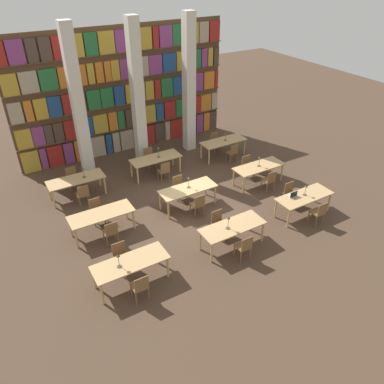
# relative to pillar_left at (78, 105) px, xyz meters

# --- Properties ---
(ground_plane) EXTENTS (40.00, 40.00, 0.00)m
(ground_plane) POSITION_rel_pillar_left_xyz_m (2.45, -4.14, -3.00)
(ground_plane) COLOR #4C3828
(bookshelf_bank) EXTENTS (9.84, 0.35, 5.50)m
(bookshelf_bank) POSITION_rel_pillar_left_xyz_m (2.46, 1.40, -0.36)
(bookshelf_bank) COLOR brown
(bookshelf_bank) RESTS_ON ground_plane
(pillar_left) EXTENTS (0.45, 0.45, 6.00)m
(pillar_left) POSITION_rel_pillar_left_xyz_m (0.00, 0.00, 0.00)
(pillar_left) COLOR silver
(pillar_left) RESTS_ON ground_plane
(pillar_center) EXTENTS (0.45, 0.45, 6.00)m
(pillar_center) POSITION_rel_pillar_left_xyz_m (2.45, 0.00, 0.00)
(pillar_center) COLOR silver
(pillar_center) RESTS_ON ground_plane
(pillar_right) EXTENTS (0.45, 0.45, 6.00)m
(pillar_right) POSITION_rel_pillar_left_xyz_m (4.90, 0.00, 0.00)
(pillar_right) COLOR silver
(pillar_right) RESTS_ON ground_plane
(reading_table_0) EXTENTS (2.10, 0.81, 0.77)m
(reading_table_0) POSITION_rel_pillar_left_xyz_m (-0.87, -6.71, -2.31)
(reading_table_0) COLOR tan
(reading_table_0) RESTS_ON ground_plane
(chair_0) EXTENTS (0.42, 0.40, 0.88)m
(chair_0) POSITION_rel_pillar_left_xyz_m (-0.91, -7.40, -2.52)
(chair_0) COLOR brown
(chair_0) RESTS_ON ground_plane
(chair_1) EXTENTS (0.42, 0.40, 0.88)m
(chair_1) POSITION_rel_pillar_left_xyz_m (-0.91, -6.01, -2.52)
(chair_1) COLOR brown
(chair_1) RESTS_ON ground_plane
(desk_lamp_0) EXTENTS (0.14, 0.14, 0.44)m
(desk_lamp_0) POSITION_rel_pillar_left_xyz_m (-1.19, -6.73, -1.93)
(desk_lamp_0) COLOR brown
(desk_lamp_0) RESTS_ON reading_table_0
(reading_table_1) EXTENTS (2.10, 0.81, 0.77)m
(reading_table_1) POSITION_rel_pillar_left_xyz_m (2.48, -6.83, -2.31)
(reading_table_1) COLOR tan
(reading_table_1) RESTS_ON ground_plane
(chair_2) EXTENTS (0.42, 0.40, 0.88)m
(chair_2) POSITION_rel_pillar_left_xyz_m (2.43, -7.52, -2.52)
(chair_2) COLOR brown
(chair_2) RESTS_ON ground_plane
(chair_3) EXTENTS (0.42, 0.40, 0.88)m
(chair_3) POSITION_rel_pillar_left_xyz_m (2.43, -6.14, -2.52)
(chair_3) COLOR brown
(chair_3) RESTS_ON ground_plane
(desk_lamp_1) EXTENTS (0.14, 0.14, 0.45)m
(desk_lamp_1) POSITION_rel_pillar_left_xyz_m (2.28, -6.85, -1.93)
(desk_lamp_1) COLOR brown
(desk_lamp_1) RESTS_ON reading_table_1
(reading_table_2) EXTENTS (2.10, 0.81, 0.77)m
(reading_table_2) POSITION_rel_pillar_left_xyz_m (5.64, -6.71, -2.31)
(reading_table_2) COLOR tan
(reading_table_2) RESTS_ON ground_plane
(chair_4) EXTENTS (0.42, 0.40, 0.88)m
(chair_4) POSITION_rel_pillar_left_xyz_m (5.69, -7.40, -2.52)
(chair_4) COLOR brown
(chair_4) RESTS_ON ground_plane
(chair_5) EXTENTS (0.42, 0.40, 0.88)m
(chair_5) POSITION_rel_pillar_left_xyz_m (5.69, -6.02, -2.52)
(chair_5) COLOR brown
(chair_5) RESTS_ON ground_plane
(desk_lamp_2) EXTENTS (0.14, 0.14, 0.40)m
(desk_lamp_2) POSITION_rel_pillar_left_xyz_m (5.68, -6.68, -1.96)
(desk_lamp_2) COLOR brown
(desk_lamp_2) RESTS_ON reading_table_2
(laptop) EXTENTS (0.32, 0.22, 0.21)m
(laptop) POSITION_rel_pillar_left_xyz_m (5.25, -6.50, -2.19)
(laptop) COLOR silver
(laptop) RESTS_ON reading_table_2
(reading_table_3) EXTENTS (2.10, 0.81, 0.77)m
(reading_table_3) POSITION_rel_pillar_left_xyz_m (-0.81, -4.12, -2.31)
(reading_table_3) COLOR tan
(reading_table_3) RESTS_ON ground_plane
(chair_6) EXTENTS (0.42, 0.40, 0.88)m
(chair_6) POSITION_rel_pillar_left_xyz_m (-0.77, -4.81, -2.52)
(chair_6) COLOR brown
(chair_6) RESTS_ON ground_plane
(chair_7) EXTENTS (0.42, 0.40, 0.88)m
(chair_7) POSITION_rel_pillar_left_xyz_m (-0.77, -3.43, -2.52)
(chair_7) COLOR brown
(chair_7) RESTS_ON ground_plane
(reading_table_4) EXTENTS (2.10, 0.81, 0.77)m
(reading_table_4) POSITION_rel_pillar_left_xyz_m (2.39, -4.21, -2.31)
(reading_table_4) COLOR tan
(reading_table_4) RESTS_ON ground_plane
(chair_8) EXTENTS (0.42, 0.40, 0.88)m
(chair_8) POSITION_rel_pillar_left_xyz_m (2.40, -4.90, -2.52)
(chair_8) COLOR brown
(chair_8) RESTS_ON ground_plane
(chair_9) EXTENTS (0.42, 0.40, 0.88)m
(chair_9) POSITION_rel_pillar_left_xyz_m (2.40, -3.52, -2.52)
(chair_9) COLOR brown
(chair_9) RESTS_ON ground_plane
(desk_lamp_3) EXTENTS (0.14, 0.14, 0.44)m
(desk_lamp_3) POSITION_rel_pillar_left_xyz_m (2.44, -4.18, -1.93)
(desk_lamp_3) COLOR brown
(desk_lamp_3) RESTS_ON reading_table_4
(reading_table_5) EXTENTS (2.10, 0.81, 0.77)m
(reading_table_5) POSITION_rel_pillar_left_xyz_m (5.66, -4.21, -2.31)
(reading_table_5) COLOR tan
(reading_table_5) RESTS_ON ground_plane
(chair_10) EXTENTS (0.42, 0.40, 0.88)m
(chair_10) POSITION_rel_pillar_left_xyz_m (5.64, -4.90, -2.52)
(chair_10) COLOR brown
(chair_10) RESTS_ON ground_plane
(chair_11) EXTENTS (0.42, 0.40, 0.88)m
(chair_11) POSITION_rel_pillar_left_xyz_m (5.64, -3.52, -2.52)
(chair_11) COLOR brown
(chair_11) RESTS_ON ground_plane
(desk_lamp_4) EXTENTS (0.14, 0.14, 0.43)m
(desk_lamp_4) POSITION_rel_pillar_left_xyz_m (5.65, -4.21, -1.94)
(desk_lamp_4) COLOR brown
(desk_lamp_4) RESTS_ON reading_table_5
(reading_table_6) EXTENTS (2.10, 0.81, 0.77)m
(reading_table_6) POSITION_rel_pillar_left_xyz_m (-0.89, -1.51, -2.31)
(reading_table_6) COLOR tan
(reading_table_6) RESTS_ON ground_plane
(chair_12) EXTENTS (0.42, 0.40, 0.88)m
(chair_12) POSITION_rel_pillar_left_xyz_m (-0.87, -2.20, -2.52)
(chair_12) COLOR brown
(chair_12) RESTS_ON ground_plane
(chair_13) EXTENTS (0.42, 0.40, 0.88)m
(chair_13) POSITION_rel_pillar_left_xyz_m (-0.87, -0.82, -2.52)
(chair_13) COLOR brown
(chair_13) RESTS_ON ground_plane
(desk_lamp_5) EXTENTS (0.14, 0.14, 0.40)m
(desk_lamp_5) POSITION_rel_pillar_left_xyz_m (-0.58, -1.54, -1.96)
(desk_lamp_5) COLOR brown
(desk_lamp_5) RESTS_ON reading_table_6
(reading_table_7) EXTENTS (2.10, 0.81, 0.77)m
(reading_table_7) POSITION_rel_pillar_left_xyz_m (2.43, -1.47, -2.31)
(reading_table_7) COLOR tan
(reading_table_7) RESTS_ON ground_plane
(chair_14) EXTENTS (0.42, 0.40, 0.88)m
(chair_14) POSITION_rel_pillar_left_xyz_m (2.47, -2.16, -2.52)
(chair_14) COLOR brown
(chair_14) RESTS_ON ground_plane
(chair_15) EXTENTS (0.42, 0.40, 0.88)m
(chair_15) POSITION_rel_pillar_left_xyz_m (2.47, -0.78, -2.52)
(chair_15) COLOR brown
(chair_15) RESTS_ON ground_plane
(desk_lamp_6) EXTENTS (0.14, 0.14, 0.46)m
(desk_lamp_6) POSITION_rel_pillar_left_xyz_m (2.58, -1.48, -1.92)
(desk_lamp_6) COLOR brown
(desk_lamp_6) RESTS_ON reading_table_7
(reading_table_8) EXTENTS (2.10, 0.81, 0.77)m
(reading_table_8) POSITION_rel_pillar_left_xyz_m (5.80, -1.53, -2.31)
(reading_table_8) COLOR tan
(reading_table_8) RESTS_ON ground_plane
(chair_16) EXTENTS (0.42, 0.40, 0.88)m
(chair_16) POSITION_rel_pillar_left_xyz_m (5.83, -2.22, -2.52)
(chair_16) COLOR brown
(chair_16) RESTS_ON ground_plane
(chair_17) EXTENTS (0.42, 0.40, 0.88)m
(chair_17) POSITION_rel_pillar_left_xyz_m (5.83, -0.84, -2.52)
(chair_17) COLOR brown
(chair_17) RESTS_ON ground_plane
(desk_lamp_7) EXTENTS (0.14, 0.14, 0.39)m
(desk_lamp_7) POSITION_rel_pillar_left_xyz_m (5.89, -1.55, -1.97)
(desk_lamp_7) COLOR brown
(desk_lamp_7) RESTS_ON reading_table_8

